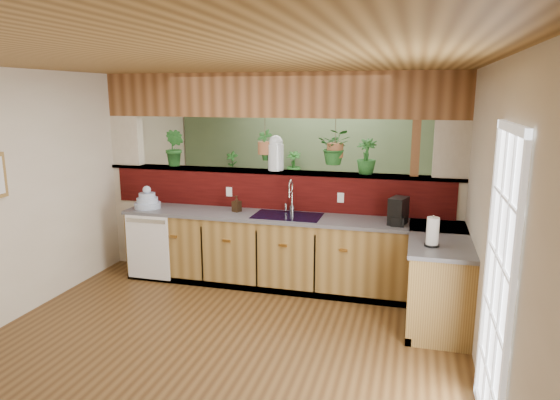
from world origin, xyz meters
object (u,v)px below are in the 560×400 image
(dish_stack, at_px, (147,201))
(faucet, at_px, (291,195))
(paper_towel, at_px, (433,232))
(shelving_console, at_px, (264,204))
(soap_dispenser, at_px, (237,204))
(coffee_maker, at_px, (398,212))
(glass_jar, at_px, (276,153))

(dish_stack, bearing_deg, faucet, 6.99)
(paper_towel, relative_size, shelving_console, 0.21)
(soap_dispenser, bearing_deg, dish_stack, -174.49)
(coffee_maker, bearing_deg, soap_dispenser, -166.27)
(glass_jar, relative_size, shelving_console, 0.30)
(dish_stack, bearing_deg, soap_dispenser, 5.51)
(faucet, bearing_deg, paper_towel, -30.92)
(glass_jar, bearing_deg, dish_stack, -164.51)
(soap_dispenser, relative_size, shelving_console, 0.14)
(faucet, relative_size, soap_dispenser, 2.09)
(dish_stack, xyz_separation_m, coffee_maker, (3.14, 0.00, 0.05))
(soap_dispenser, height_order, glass_jar, glass_jar)
(faucet, xyz_separation_m, paper_towel, (1.65, -0.99, -0.09))
(dish_stack, xyz_separation_m, paper_towel, (3.49, -0.76, 0.05))
(paper_towel, distance_m, glass_jar, 2.32)
(soap_dispenser, distance_m, glass_jar, 0.81)
(faucet, relative_size, coffee_maker, 1.37)
(faucet, bearing_deg, coffee_maker, -9.86)
(coffee_maker, distance_m, glass_jar, 1.71)
(dish_stack, relative_size, paper_towel, 1.09)
(paper_towel, bearing_deg, coffee_maker, 114.67)
(dish_stack, height_order, coffee_maker, coffee_maker)
(dish_stack, height_order, soap_dispenser, dish_stack)
(coffee_maker, relative_size, glass_jar, 0.69)
(faucet, relative_size, paper_towel, 1.38)
(dish_stack, distance_m, glass_jar, 1.77)
(faucet, height_order, paper_towel, faucet)
(glass_jar, xyz_separation_m, shelving_console, (-0.74, 1.90, -1.11))
(shelving_console, bearing_deg, glass_jar, -73.13)
(soap_dispenser, height_order, paper_towel, paper_towel)
(dish_stack, distance_m, coffee_maker, 3.14)
(shelving_console, bearing_deg, paper_towel, -53.99)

